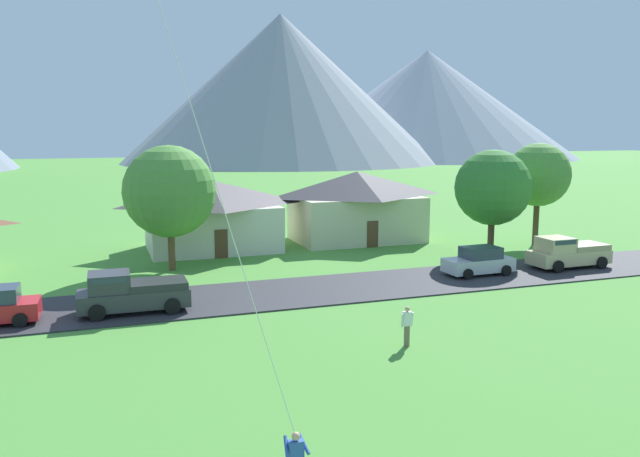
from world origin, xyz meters
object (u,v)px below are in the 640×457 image
Objects in this scene: tree_center at (170,191)px; pickup_truck_charcoal_west_side at (131,292)px; house_left_center at (357,205)px; house_right_center at (212,214)px; tree_near_left at (538,175)px; pickup_truck_sand_east_side at (567,252)px; parked_car_silver_mid_west at (479,261)px; watcher_person at (407,326)px; tree_left_of_center at (493,188)px.

pickup_truck_charcoal_west_side is (-2.99, -9.13, -3.92)m from tree_center.
house_right_center is (-11.47, -0.02, -0.20)m from house_left_center.
tree_near_left reaches higher than pickup_truck_sand_east_side.
watcher_person is at bearing -134.86° from parked_car_silver_mid_west.
pickup_truck_sand_east_side reaches higher than parked_car_silver_mid_west.
pickup_truck_sand_east_side is at bearing 2.56° from pickup_truck_charcoal_west_side.
house_left_center is at bearing 72.02° from watcher_person.
tree_left_of_center is at bearing 117.64° from pickup_truck_sand_east_side.
tree_near_left is 1.49× the size of pickup_truck_sand_east_side.
parked_car_silver_mid_west is (13.72, -13.78, -1.78)m from house_right_center.
house_left_center is 1.99× the size of pickup_truck_sand_east_side.
house_left_center is 13.93m from tree_near_left.
watcher_person is at bearing -133.64° from tree_left_of_center.
pickup_truck_charcoal_west_side reaches higher than watcher_person.
tree_center reaches higher than pickup_truck_charcoal_west_side.
parked_car_silver_mid_west is (17.36, -7.74, -4.11)m from tree_center.
parked_car_silver_mid_west reaches higher than watcher_person.
house_left_center is 23.70m from pickup_truck_charcoal_west_side.
parked_car_silver_mid_west is at bearing -80.75° from house_left_center.
tree_left_of_center is 0.95× the size of tree_center.
house_left_center is 1.40× the size of tree_left_of_center.
tree_center is at bearing 171.44° from tree_left_of_center.
house_left_center reaches higher than pickup_truck_sand_east_side.
pickup_truck_sand_east_side is at bearing 31.02° from watcher_person.
tree_left_of_center is 20.52m from watcher_person.
tree_center is 4.68× the size of watcher_person.
tree_center reaches higher than parked_car_silver_mid_west.
pickup_truck_sand_east_side is (2.48, -4.73, -3.78)m from tree_left_of_center.
pickup_truck_charcoal_west_side is at bearing -166.27° from tree_left_of_center.
pickup_truck_charcoal_west_side is (-18.10, -15.20, -1.79)m from house_left_center.
tree_near_left is at bearing -27.81° from house_left_center.
house_right_center is at bearing 66.40° from pickup_truck_charcoal_west_side.
tree_left_of_center is 1.42× the size of pickup_truck_charcoal_west_side.
house_left_center is 14.13m from parked_car_silver_mid_west.
house_right_center is at bearing 98.91° from watcher_person.
house_right_center is at bearing 152.32° from tree_left_of_center.
parked_car_silver_mid_west is at bearing -24.02° from tree_center.
tree_center is 1.50× the size of pickup_truck_charcoal_west_side.
tree_near_left reaches higher than tree_left_of_center.
parked_car_silver_mid_west is 20.40m from pickup_truck_charcoal_west_side.
pickup_truck_sand_east_side is (20.11, -13.98, -1.59)m from house_right_center.
pickup_truck_sand_east_side is at bearing -62.36° from tree_left_of_center.
parked_car_silver_mid_west is (2.25, -13.81, -1.98)m from house_left_center.
house_left_center is 1.33× the size of tree_center.
house_left_center is at bearing 121.66° from pickup_truck_sand_east_side.
tree_left_of_center is (6.16, -9.27, 1.99)m from house_left_center.
watcher_person is (-16.37, -9.84, -0.18)m from pickup_truck_sand_east_side.
tree_center is at bearing -158.12° from house_left_center.
tree_center is at bearing 112.54° from watcher_person.
house_left_center is 2.45× the size of parked_car_silver_mid_west.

